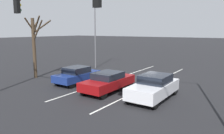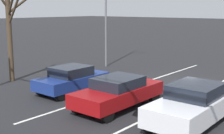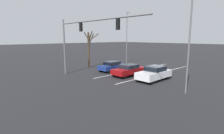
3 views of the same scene
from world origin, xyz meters
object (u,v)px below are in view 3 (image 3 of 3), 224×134
at_px(street_lamp_right_shoulder, 127,35).
at_px(bare_tree_near, 89,47).
at_px(traffic_signal_gantry, 82,34).
at_px(car_white_leftlane_front, 154,73).
at_px(car_navy_rightlane_front, 112,66).
at_px(street_lamp_left_shoulder, 187,33).
at_px(car_maroon_midlane_front, 129,70).

distance_m(street_lamp_right_shoulder, bare_tree_near, 7.76).
bearing_deg(bare_tree_near, street_lamp_right_shoulder, -99.88).
bearing_deg(street_lamp_right_shoulder, traffic_signal_gantry, 109.84).
height_order(car_white_leftlane_front, car_navy_rightlane_front, car_white_leftlane_front).
distance_m(street_lamp_right_shoulder, street_lamp_left_shoulder, 17.37).
bearing_deg(traffic_signal_gantry, car_maroon_midlane_front, -114.49).
distance_m(car_maroon_midlane_front, bare_tree_near, 8.58).
relative_size(street_lamp_left_shoulder, bare_tree_near, 1.54).
relative_size(car_maroon_midlane_front, traffic_signal_gantry, 0.35).
height_order(car_white_leftlane_front, bare_tree_near, bare_tree_near).
xyz_separation_m(traffic_signal_gantry, street_lamp_right_shoulder, (4.55, -12.61, 0.01)).
distance_m(car_white_leftlane_front, car_maroon_midlane_front, 3.48).
bearing_deg(car_maroon_midlane_front, car_white_leftlane_front, -176.51).
bearing_deg(car_maroon_midlane_front, bare_tree_near, 0.13).
distance_m(car_maroon_midlane_front, street_lamp_left_shoulder, 9.05).
height_order(car_navy_rightlane_front, street_lamp_right_shoulder, street_lamp_right_shoulder).
height_order(street_lamp_left_shoulder, bare_tree_near, street_lamp_left_shoulder).
bearing_deg(bare_tree_near, car_maroon_midlane_front, -179.87).
height_order(street_lamp_right_shoulder, bare_tree_near, street_lamp_right_shoulder).
bearing_deg(traffic_signal_gantry, car_white_leftlane_front, -137.20).
bearing_deg(street_lamp_left_shoulder, car_maroon_midlane_front, -13.89).
bearing_deg(bare_tree_near, car_white_leftlane_front, -178.87).
xyz_separation_m(car_maroon_midlane_front, street_lamp_left_shoulder, (-7.74, 1.91, 4.27)).
bearing_deg(street_lamp_left_shoulder, car_navy_rightlane_front, -12.18).
xyz_separation_m(car_navy_rightlane_front, bare_tree_near, (4.65, 0.54, 2.51)).
bearing_deg(car_white_leftlane_front, car_navy_rightlane_front, -2.55).
bearing_deg(street_lamp_right_shoulder, street_lamp_left_shoulder, 147.56).
bearing_deg(car_white_leftlane_front, traffic_signal_gantry, 42.80).
relative_size(car_white_leftlane_front, bare_tree_near, 0.79).
bearing_deg(car_maroon_midlane_front, street_lamp_right_shoulder, -46.94).
bearing_deg(street_lamp_left_shoulder, traffic_signal_gantry, 18.01).
relative_size(traffic_signal_gantry, street_lamp_right_shoulder, 1.44).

